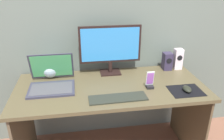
% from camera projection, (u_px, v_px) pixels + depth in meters
% --- Properties ---
extents(wall_back, '(6.00, 0.04, 2.50)m').
position_uv_depth(wall_back, '(104.00, 10.00, 1.96)').
color(wall_back, slate).
rests_on(wall_back, ground_plane).
extents(desk, '(1.51, 0.68, 0.71)m').
position_uv_depth(desk, '(111.00, 101.00, 1.88)').
color(desk, brown).
rests_on(desk, ground_plane).
extents(monitor, '(0.53, 0.14, 0.43)m').
position_uv_depth(monitor, '(110.00, 47.00, 1.95)').
color(monitor, black).
rests_on(monitor, desk).
extents(speaker_right, '(0.07, 0.07, 0.19)m').
position_uv_depth(speaker_right, '(178.00, 59.00, 2.10)').
color(speaker_right, white).
rests_on(speaker_right, desk).
extents(speaker_near_monitor, '(0.08, 0.09, 0.16)m').
position_uv_depth(speaker_near_monitor, '(167.00, 61.00, 2.09)').
color(speaker_near_monitor, '#342C45').
rests_on(speaker_near_monitor, desk).
extents(laptop, '(0.35, 0.33, 0.25)m').
position_uv_depth(laptop, '(52.00, 81.00, 1.79)').
color(laptop, '#343444').
rests_on(laptop, desk).
extents(fishbowl, '(0.17, 0.17, 0.17)m').
position_uv_depth(fishbowl, '(50.00, 68.00, 1.95)').
color(fishbowl, silver).
rests_on(fishbowl, desk).
extents(keyboard_external, '(0.43, 0.14, 0.01)m').
position_uv_depth(keyboard_external, '(118.00, 98.00, 1.64)').
color(keyboard_external, '#282C23').
rests_on(keyboard_external, desk).
extents(mousepad, '(0.25, 0.20, 0.00)m').
position_uv_depth(mousepad, '(186.00, 91.00, 1.74)').
color(mousepad, black).
rests_on(mousepad, desk).
extents(mouse, '(0.07, 0.11, 0.04)m').
position_uv_depth(mouse, '(187.00, 89.00, 1.73)').
color(mouse, black).
rests_on(mouse, mousepad).
extents(phone_in_dock, '(0.06, 0.05, 0.14)m').
position_uv_depth(phone_in_dock, '(150.00, 82.00, 1.77)').
color(phone_in_dock, black).
rests_on(phone_in_dock, desk).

